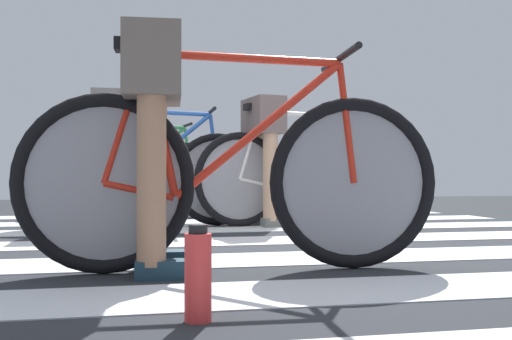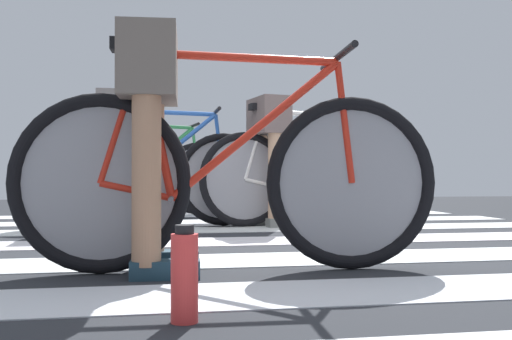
# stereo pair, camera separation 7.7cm
# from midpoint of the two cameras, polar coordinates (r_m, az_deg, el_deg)

# --- Properties ---
(ground) EXTENTS (18.00, 14.00, 0.02)m
(ground) POSITION_cam_midpoint_polar(r_m,az_deg,el_deg) (3.01, -1.16, -8.14)
(ground) COLOR #24262B
(crosswalk_markings) EXTENTS (5.48, 5.77, 0.00)m
(crosswalk_markings) POSITION_cam_midpoint_polar(r_m,az_deg,el_deg) (3.11, -1.85, -7.67)
(crosswalk_markings) COLOR silver
(crosswalk_markings) RESTS_ON ground
(bicycle_1_of_4) EXTENTS (1.74, 0.52, 0.93)m
(bicycle_1_of_4) POSITION_cam_midpoint_polar(r_m,az_deg,el_deg) (2.40, -3.29, -0.61)
(bicycle_1_of_4) COLOR black
(bicycle_1_of_4) RESTS_ON ground
(cyclist_1_of_4) EXTENTS (0.33, 0.42, 0.97)m
(cyclist_1_of_4) POSITION_cam_midpoint_polar(r_m,az_deg,el_deg) (2.41, -10.71, 5.15)
(cyclist_1_of_4) COLOR #A87A5B
(cyclist_1_of_4) RESTS_ON ground
(bicycle_2_of_4) EXTENTS (1.72, 0.55, 0.93)m
(bicycle_2_of_4) POSITION_cam_midpoint_polar(r_m,az_deg,el_deg) (4.65, 3.84, -0.55)
(bicycle_2_of_4) COLOR black
(bicycle_2_of_4) RESTS_ON ground
(cyclist_2_of_4) EXTENTS (0.37, 0.44, 0.98)m
(cyclist_2_of_4) POSITION_cam_midpoint_polar(r_m,az_deg,el_deg) (4.53, 0.28, 2.60)
(cyclist_2_of_4) COLOR tan
(cyclist_2_of_4) RESTS_ON ground
(bicycle_3_of_4) EXTENTS (1.74, 0.52, 0.93)m
(bicycle_3_of_4) POSITION_cam_midpoint_polar(r_m,az_deg,el_deg) (4.54, -10.62, -0.55)
(bicycle_3_of_4) COLOR black
(bicycle_3_of_4) RESTS_ON ground
(cyclist_3_of_4) EXTENTS (0.31, 0.41, 1.01)m
(cyclist_3_of_4) POSITION_cam_midpoint_polar(r_m,az_deg,el_deg) (4.55, -14.53, 2.87)
(cyclist_3_of_4) COLOR beige
(cyclist_3_of_4) RESTS_ON ground
(bicycle_4_of_4) EXTENTS (1.73, 0.53, 0.93)m
(bicycle_4_of_4) POSITION_cam_midpoint_polar(r_m,az_deg,el_deg) (5.80, -11.62, -0.53)
(bicycle_4_of_4) COLOR black
(bicycle_4_of_4) RESTS_ON ground
(water_bottle) EXTENTS (0.07, 0.07, 0.26)m
(water_bottle) POSITION_cam_midpoint_polar(r_m,az_deg,el_deg) (1.60, -6.99, -10.07)
(water_bottle) COLOR red
(water_bottle) RESTS_ON ground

